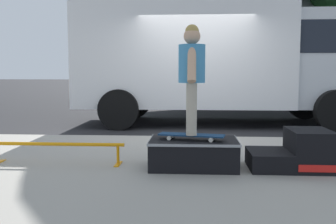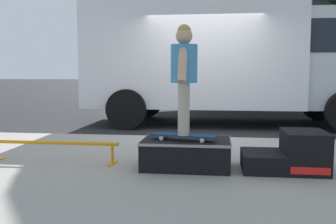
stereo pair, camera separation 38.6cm
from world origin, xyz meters
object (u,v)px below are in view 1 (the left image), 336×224
object	(u,v)px
skater_kid	(192,70)
box_truck	(223,55)
kicker_ramp	(297,153)
skate_box	(194,152)
grind_rail	(57,147)
skateboard	(191,135)

from	to	relation	value
skater_kid	box_truck	size ratio (longest dim) A/B	0.19
kicker_ramp	skater_kid	bearing A→B (deg)	-177.65
skate_box	box_truck	world-z (taller)	box_truck
kicker_ramp	grind_rail	xyz separation A→B (m)	(-2.92, 0.08, 0.01)
grind_rail	box_truck	world-z (taller)	box_truck
kicker_ramp	box_truck	size ratio (longest dim) A/B	0.14
kicker_ramp	box_truck	bearing A→B (deg)	95.68
skate_box	kicker_ramp	size ratio (longest dim) A/B	1.12
skateboard	kicker_ramp	bearing A→B (deg)	2.35
skate_box	skateboard	world-z (taller)	skateboard
kicker_ramp	skateboard	size ratio (longest dim) A/B	1.18
kicker_ramp	grind_rail	bearing A→B (deg)	178.50
skate_box	skateboard	distance (m)	0.22
skate_box	kicker_ramp	distance (m)	1.22
skateboard	box_truck	xyz separation A→B (m)	(0.75, 5.06, 1.18)
skate_box	box_truck	bearing A→B (deg)	81.81
skateboard	skater_kid	bearing A→B (deg)	-95.36
skater_kid	box_truck	xyz separation A→B (m)	(0.75, 5.06, 0.42)
skate_box	skateboard	size ratio (longest dim) A/B	1.31
kicker_ramp	skater_kid	distance (m)	1.58
grind_rail	skater_kid	xyz separation A→B (m)	(1.68, -0.13, 0.96)
skate_box	skater_kid	distance (m)	0.98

